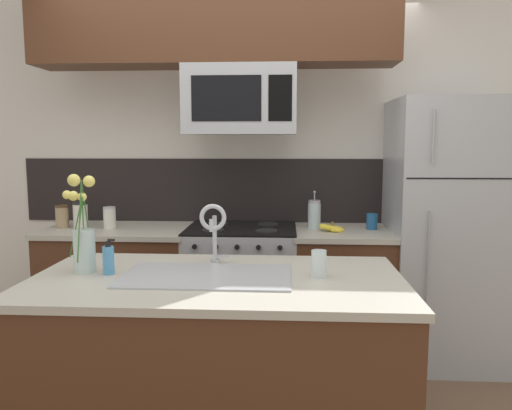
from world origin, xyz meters
TOP-DOWN VIEW (x-y plane):
  - rear_partition at (0.30, 1.28)m, footprint 5.20×0.10m
  - splash_band at (0.00, 1.22)m, footprint 3.40×0.01m
  - back_counter_left at (-0.88, 0.90)m, footprint 1.03×0.65m
  - back_counter_right at (0.70, 0.90)m, footprint 0.68×0.65m
  - stove_range at (0.00, 0.90)m, footprint 0.76×0.64m
  - microwave at (0.00, 0.88)m, footprint 0.74×0.40m
  - upper_cabinet_band at (-0.17, 0.85)m, footprint 2.40×0.34m
  - refrigerator at (1.44, 0.92)m, footprint 0.82×0.74m
  - storage_jar_tall at (-1.28, 0.88)m, footprint 0.09×0.09m
  - storage_jar_medium at (-1.14, 0.88)m, footprint 0.10×0.10m
  - storage_jar_short at (-0.93, 0.87)m, footprint 0.09×0.09m
  - banana_bunch at (0.62, 0.84)m, footprint 0.19×0.15m
  - french_press at (0.51, 0.96)m, footprint 0.09×0.09m
  - coffee_tin at (0.91, 0.95)m, footprint 0.08×0.08m
  - island_counter at (0.00, -0.35)m, footprint 1.68×0.89m
  - kitchen_sink at (-0.05, -0.35)m, footprint 0.76×0.44m
  - sink_faucet at (-0.05, -0.13)m, footprint 0.14×0.14m
  - dish_soap_bottle at (-0.50, -0.33)m, footprint 0.06×0.05m
  - drinking_glass at (0.46, -0.32)m, footprint 0.07×0.07m
  - flower_vase at (-0.63, -0.30)m, footprint 0.15×0.23m

SIDE VIEW (x-z plane):
  - island_counter at x=0.00m, z-range 0.00..0.91m
  - back_counter_left at x=-0.88m, z-range 0.00..0.91m
  - back_counter_right at x=0.70m, z-range 0.00..0.91m
  - stove_range at x=0.00m, z-range 0.00..0.93m
  - kitchen_sink at x=-0.05m, z-range 0.76..0.92m
  - refrigerator at x=1.44m, z-range 0.00..1.80m
  - banana_bunch at x=0.62m, z-range 0.89..0.97m
  - coffee_tin at x=0.91m, z-range 0.91..1.02m
  - drinking_glass at x=0.46m, z-range 0.91..1.03m
  - dish_soap_bottle at x=-0.50m, z-range 0.90..1.06m
  - storage_jar_short at x=-0.93m, z-range 0.91..1.06m
  - storage_jar_tall at x=-1.28m, z-range 0.91..1.07m
  - storage_jar_medium at x=-1.14m, z-range 0.91..1.10m
  - french_press at x=0.51m, z-range 0.88..1.14m
  - flower_vase at x=-0.63m, z-range 0.82..1.29m
  - sink_faucet at x=-0.05m, z-range 0.95..1.26m
  - splash_band at x=0.00m, z-range 0.91..1.39m
  - rear_partition at x=0.30m, z-range 0.00..2.60m
  - microwave at x=0.00m, z-range 1.57..2.02m
  - upper_cabinet_band at x=-0.17m, z-range 2.02..2.62m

